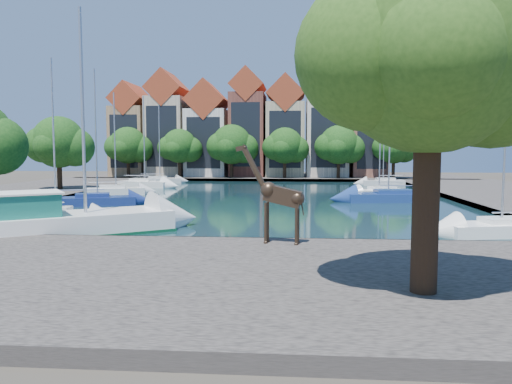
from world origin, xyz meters
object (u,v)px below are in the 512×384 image
plane_tree (434,54)px  motorsailer (51,219)px  sailboat_right_a (502,226)px  sailboat_left_a (56,214)px  giraffe_statue (278,195)px

plane_tree → motorsailer: (-17.40, 10.77, -6.63)m
motorsailer → sailboat_right_a: bearing=5.1°
plane_tree → sailboat_left_a: plane_tree is taller
motorsailer → sailboat_right_a: motorsailer is taller
sailboat_right_a → motorsailer: bearing=-174.9°
plane_tree → sailboat_right_a: size_ratio=0.94×
sailboat_left_a → sailboat_right_a: 27.15m
plane_tree → giraffe_statue: size_ratio=2.34×
sailboat_left_a → sailboat_right_a: size_ratio=0.93×
plane_tree → giraffe_statue: plane_tree is taller
giraffe_statue → motorsailer: size_ratio=0.36×
motorsailer → sailboat_left_a: bearing=113.5°
motorsailer → sailboat_right_a: (24.78, 2.23, -0.42)m
plane_tree → sailboat_left_a: (-19.62, 15.88, -7.04)m
giraffe_statue → sailboat_right_a: size_ratio=0.40×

